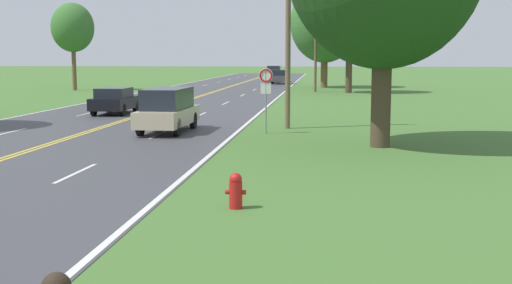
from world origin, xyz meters
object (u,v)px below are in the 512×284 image
at_px(tree_behind_sign, 325,23).
at_px(tree_right_cluster, 350,22).
at_px(car_white_van_mid_far, 274,74).
at_px(car_black_sedan_approaching, 115,100).
at_px(car_dark_grey_hatchback_mid_near, 280,76).
at_px(car_champagne_suv_nearest, 168,109).
at_px(tree_left_verge, 73,28).
at_px(traffic_sign, 266,84).
at_px(fire_hydrant, 236,190).

xyz_separation_m(tree_behind_sign, tree_right_cluster, (2.22, -9.42, -0.37)).
bearing_deg(car_white_van_mid_far, car_black_sedan_approaching, -8.15).
bearing_deg(car_dark_grey_hatchback_mid_near, tree_behind_sign, 30.97).
height_order(car_champagne_suv_nearest, car_white_van_mid_far, car_white_van_mid_far).
bearing_deg(car_dark_grey_hatchback_mid_near, car_white_van_mid_far, -169.42).
distance_m(tree_left_verge, car_dark_grey_hatchback_mid_near, 25.13).
distance_m(traffic_sign, car_white_van_mid_far, 54.70).
xyz_separation_m(tree_left_verge, car_white_van_mid_far, (17.41, 21.98, -4.86)).
bearing_deg(tree_left_verge, car_black_sedan_approaching, -63.45).
distance_m(fire_hydrant, car_champagne_suv_nearest, 14.43).
relative_size(traffic_sign, car_dark_grey_hatchback_mid_near, 0.76).
distance_m(fire_hydrant, car_dark_grey_hatchback_mid_near, 62.24).
distance_m(tree_left_verge, tree_behind_sign, 25.01).
bearing_deg(car_black_sedan_approaching, tree_behind_sign, -20.21).
height_order(fire_hydrant, tree_left_verge, tree_left_verge).
height_order(car_black_sedan_approaching, car_dark_grey_hatchback_mid_near, car_dark_grey_hatchback_mid_near).
xyz_separation_m(car_champagne_suv_nearest, car_black_sedan_approaching, (-5.09, 8.14, -0.22)).
bearing_deg(car_dark_grey_hatchback_mid_near, tree_right_cluster, 21.84).
relative_size(tree_left_verge, car_black_sedan_approaching, 2.09).
bearing_deg(traffic_sign, tree_behind_sign, 86.76).
bearing_deg(tree_right_cluster, tree_behind_sign, 103.25).
distance_m(car_champagne_suv_nearest, car_white_van_mid_far, 54.39).
bearing_deg(car_champagne_suv_nearest, tree_behind_sign, 172.02).
bearing_deg(tree_right_cluster, tree_left_verge, 176.35).
bearing_deg(tree_behind_sign, car_dark_grey_hatchback_mid_near, 121.70).
xyz_separation_m(car_black_sedan_approaching, car_white_van_mid_far, (5.28, 46.25, 0.27)).
height_order(tree_behind_sign, tree_right_cluster, tree_behind_sign).
distance_m(tree_left_verge, car_black_sedan_approaching, 27.62).
bearing_deg(tree_behind_sign, tree_left_verge, -161.92).
xyz_separation_m(tree_left_verge, car_black_sedan_approaching, (12.13, -24.28, -5.13)).
bearing_deg(tree_left_verge, fire_hydrant, -64.34).
bearing_deg(car_black_sedan_approaching, car_champagne_suv_nearest, -148.21).
bearing_deg(car_dark_grey_hatchback_mid_near, traffic_sign, 2.68).
distance_m(traffic_sign, tree_right_cluster, 31.50).
relative_size(fire_hydrant, traffic_sign, 0.28).
xyz_separation_m(fire_hydrant, tree_behind_sign, (1.67, 53.74, 6.24)).
bearing_deg(traffic_sign, fire_hydrant, -87.38).
relative_size(traffic_sign, car_white_van_mid_far, 0.57).
distance_m(tree_left_verge, car_champagne_suv_nearest, 37.03).
bearing_deg(tree_behind_sign, car_champagne_suv_nearest, -99.25).
relative_size(tree_left_verge, tree_behind_sign, 0.77).
relative_size(car_champagne_suv_nearest, car_dark_grey_hatchback_mid_near, 1.31).
relative_size(traffic_sign, tree_behind_sign, 0.26).
distance_m(fire_hydrant, car_white_van_mid_far, 68.12).
distance_m(traffic_sign, tree_left_verge, 39.19).
relative_size(car_black_sedan_approaching, car_white_van_mid_far, 0.81).
height_order(car_champagne_suv_nearest, car_black_sedan_approaching, car_champagne_suv_nearest).
distance_m(car_champagne_suv_nearest, car_black_sedan_approaching, 9.60).
xyz_separation_m(fire_hydrant, car_black_sedan_approaching, (-9.96, 21.71, 0.38)).
bearing_deg(car_champagne_suv_nearest, fire_hydrant, 21.01).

